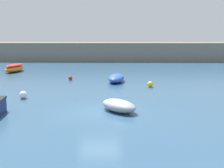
{
  "coord_description": "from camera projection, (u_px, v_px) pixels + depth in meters",
  "views": [
    {
      "loc": [
        0.92,
        -18.53,
        5.12
      ],
      "look_at": [
        0.7,
        6.42,
        0.57
      ],
      "focal_mm": 50.0,
      "sensor_mm": 36.0,
      "label": 1
    }
  ],
  "objects": [
    {
      "name": "mooring_buoy_white",
      "position": [
        23.0,
        95.0,
        22.64
      ],
      "size": [
        0.56,
        0.56,
        0.56
      ],
      "primitive_type": "sphere",
      "color": "white",
      "rests_on": "ground_plane"
    },
    {
      "name": "open_tender_yellow",
      "position": [
        119.0,
        106.0,
        19.16
      ],
      "size": [
        2.79,
        2.95,
        0.74
      ],
      "rotation": [
        0.0,
        0.0,
        2.27
      ],
      "color": "gray",
      "rests_on": "ground_plane"
    },
    {
      "name": "rowboat_white_midwater",
      "position": [
        116.0,
        78.0,
        29.42
      ],
      "size": [
        1.95,
        3.3,
        0.77
      ],
      "rotation": [
        0.0,
        0.0,
        4.54
      ],
      "color": "#2D56B7",
      "rests_on": "ground_plane"
    },
    {
      "name": "mooring_buoy_yellow",
      "position": [
        150.0,
        84.0,
        27.0
      ],
      "size": [
        0.51,
        0.51,
        0.51
      ],
      "primitive_type": "sphere",
      "color": "yellow",
      "rests_on": "ground_plane"
    },
    {
      "name": "ground_plane",
      "position": [
        100.0,
        113.0,
        19.17
      ],
      "size": [
        120.0,
        120.0,
        0.2
      ],
      "primitive_type": "cube",
      "color": "#2D5170"
    },
    {
      "name": "mooring_buoy_red",
      "position": [
        70.0,
        78.0,
        30.6
      ],
      "size": [
        0.41,
        0.41,
        0.41
      ],
      "primitive_type": "sphere",
      "color": "red",
      "rests_on": "ground_plane"
    },
    {
      "name": "harbor_breakwater",
      "position": [
        109.0,
        52.0,
        47.96
      ],
      "size": [
        64.2,
        3.16,
        2.81
      ],
      "primitive_type": "cube",
      "color": "slate",
      "rests_on": "ground_plane"
    },
    {
      "name": "rowboat_with_red_cover",
      "position": [
        15.0,
        68.0,
        36.16
      ],
      "size": [
        2.16,
        3.56,
        0.91
      ],
      "rotation": [
        0.0,
        0.0,
        4.45
      ],
      "color": "orange",
      "rests_on": "ground_plane"
    }
  ]
}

